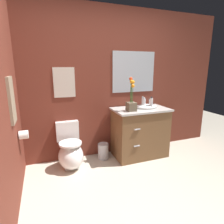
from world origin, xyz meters
The scene contains 13 objects.
ground_plane centered at (0.00, 0.00, 0.00)m, with size 8.87×8.87×0.00m, color beige.
wall_back centered at (0.20, 1.62, 1.25)m, with size 4.14×0.05×2.50m, color maroon.
toilet centered at (-0.66, 1.32, 0.24)m, with size 0.38×0.59×0.69m.
vanity_cabinet centered at (0.55, 1.30, 0.44)m, with size 0.94×0.56×1.03m.
flower_vase centered at (0.32, 1.20, 1.02)m, with size 0.14×0.14×0.54m.
soap_bottle centered at (0.60, 1.30, 0.94)m, with size 0.07×0.07×0.19m.
lotion_bottle centered at (0.81, 1.41, 0.92)m, with size 0.07×0.07×0.15m.
hand_wash_bottle centered at (0.70, 1.21, 0.95)m, with size 0.05×0.05×0.21m.
trash_bin centered at (-0.09, 1.39, 0.14)m, with size 0.18×0.18×0.27m.
wall_poster centered at (-0.66, 1.59, 1.30)m, with size 0.33×0.01×0.46m, color beige.
wall_mirror centered at (0.55, 1.59, 1.45)m, with size 0.80×0.01×0.70m, color #B2BCC6.
hanging_towel centered at (-1.32, 0.88, 1.18)m, with size 0.03×0.28×0.52m, color gray.
toilet_paper_roll centered at (-1.26, 1.13, 0.68)m, with size 0.11×0.11×0.11m, color white.
Camera 1 is at (-0.99, -1.43, 1.54)m, focal length 30.01 mm.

